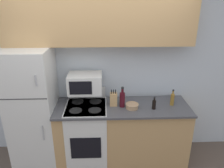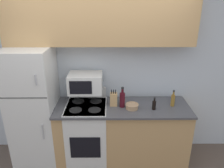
# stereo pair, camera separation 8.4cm
# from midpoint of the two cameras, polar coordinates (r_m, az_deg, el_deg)

# --- Properties ---
(wall_back) EXTENTS (8.00, 0.05, 2.55)m
(wall_back) POSITION_cam_midpoint_polar(r_m,az_deg,el_deg) (3.36, -2.13, 2.42)
(wall_back) COLOR silver
(wall_back) RESTS_ON ground_plane
(lower_cabinets) EXTENTS (1.93, 0.66, 0.93)m
(lower_cabinets) POSITION_cam_midpoint_polar(r_m,az_deg,el_deg) (3.40, 3.31, -12.65)
(lower_cabinets) COLOR tan
(lower_cabinets) RESTS_ON ground_plane
(refrigerator) EXTENTS (0.63, 0.67, 1.77)m
(refrigerator) POSITION_cam_midpoint_polar(r_m,az_deg,el_deg) (3.36, -18.94, -6.03)
(refrigerator) COLOR white
(refrigerator) RESTS_ON ground_plane
(upper_cabinets) EXTENTS (2.55, 0.30, 0.69)m
(upper_cabinets) POSITION_cam_midpoint_polar(r_m,az_deg,el_deg) (3.00, -2.45, 16.63)
(upper_cabinets) COLOR tan
(upper_cabinets) RESTS_ON refrigerator
(stove) EXTENTS (0.58, 0.64, 1.10)m
(stove) POSITION_cam_midpoint_polar(r_m,az_deg,el_deg) (3.39, -5.71, -12.48)
(stove) COLOR white
(stove) RESTS_ON ground_plane
(microwave) EXTENTS (0.48, 0.35, 0.27)m
(microwave) POSITION_cam_midpoint_polar(r_m,az_deg,el_deg) (3.15, -6.19, 0.28)
(microwave) COLOR white
(microwave) RESTS_ON stove
(knife_block) EXTENTS (0.10, 0.10, 0.25)m
(knife_block) POSITION_cam_midpoint_polar(r_m,az_deg,el_deg) (3.13, 1.18, -3.98)
(knife_block) COLOR tan
(knife_block) RESTS_ON lower_cabinets
(bowl) EXTENTS (0.19, 0.19, 0.07)m
(bowl) POSITION_cam_midpoint_polar(r_m,az_deg,el_deg) (3.08, 6.04, -5.77)
(bowl) COLOR tan
(bowl) RESTS_ON lower_cabinets
(bottle_soy_sauce) EXTENTS (0.05, 0.05, 0.18)m
(bottle_soy_sauce) POSITION_cam_midpoint_polar(r_m,az_deg,el_deg) (3.09, 11.71, -5.37)
(bottle_soy_sauce) COLOR black
(bottle_soy_sauce) RESTS_ON lower_cabinets
(bottle_vinegar) EXTENTS (0.06, 0.06, 0.24)m
(bottle_vinegar) POSITION_cam_midpoint_polar(r_m,az_deg,el_deg) (3.25, 16.34, -3.99)
(bottle_vinegar) COLOR olive
(bottle_vinegar) RESTS_ON lower_cabinets
(bottle_wine_red) EXTENTS (0.08, 0.08, 0.30)m
(bottle_wine_red) POSITION_cam_midpoint_polar(r_m,az_deg,el_deg) (3.09, 3.49, -3.98)
(bottle_wine_red) COLOR #470F19
(bottle_wine_red) RESTS_ON lower_cabinets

